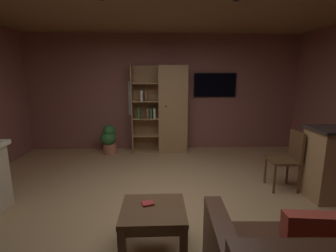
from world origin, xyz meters
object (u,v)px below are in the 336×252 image
Objects in this scene: bookshelf_cabinet at (169,110)px; dining_chair at (288,156)px; coffee_table at (153,217)px; wall_mounted_tv at (215,85)px; potted_floor_plant at (109,139)px; table_book_0 at (148,203)px.

bookshelf_cabinet is 2.74m from dining_chair.
wall_mounted_tv reaches higher than coffee_table.
bookshelf_cabinet is 2.14× the size of dining_chair.
bookshelf_cabinet is 2.97× the size of potted_floor_plant.
bookshelf_cabinet is 1.98× the size of wall_mounted_tv.
table_book_0 is at bearing -149.25° from dining_chair.
bookshelf_cabinet reaches higher than coffee_table.
dining_chair is 2.56m from wall_mounted_tv.
potted_floor_plant is (-1.02, 3.15, -0.13)m from table_book_0.
wall_mounted_tv reaches higher than dining_chair.
table_book_0 is 2.46m from dining_chair.
potted_floor_plant is (-1.07, 3.22, -0.03)m from coffee_table.
potted_floor_plant is at bearing 148.86° from dining_chair.
bookshelf_cabinet is at bearing 85.02° from coffee_table.
dining_chair reaches higher than coffee_table.
dining_chair reaches higher than table_book_0.
wall_mounted_tv is at bearing 68.82° from coffee_table.
dining_chair is at bearing -49.32° from bookshelf_cabinet.
potted_floor_plant is at bearing 108.42° from coffee_table.
coffee_table is at bearing -147.11° from dining_chair.
potted_floor_plant is at bearing -173.34° from bookshelf_cabinet.
table_book_0 is at bearing -112.37° from wall_mounted_tv.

